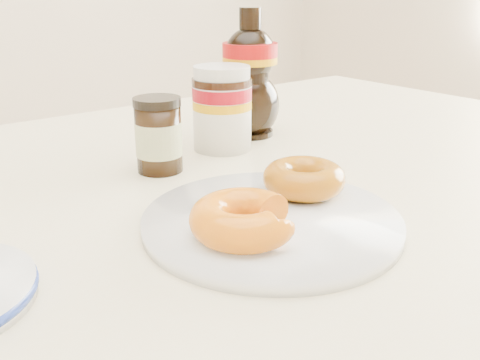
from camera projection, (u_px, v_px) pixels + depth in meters
dining_table at (223, 241)px, 0.68m from camera, size 1.40×0.90×0.75m
plate at (271, 221)px, 0.52m from camera, size 0.25×0.25×0.01m
donut_bitten at (244, 219)px, 0.47m from camera, size 0.10×0.10×0.03m
donut_whole at (304, 178)px, 0.58m from camera, size 0.10×0.10×0.03m
nutella_jar at (222, 105)px, 0.75m from camera, size 0.08×0.08×0.12m
syrup_bottle at (250, 74)px, 0.81m from camera, size 0.11×0.09×0.19m
dark_jar at (159, 136)px, 0.67m from camera, size 0.06×0.06×0.09m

